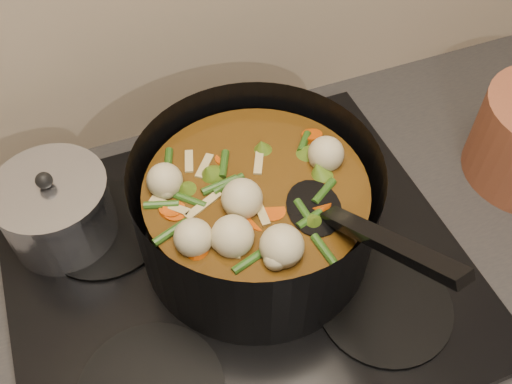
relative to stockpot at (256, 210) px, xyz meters
name	(u,v)px	position (x,y,z in m)	size (l,w,h in m)	color
stovetop	(238,268)	(-0.04, -0.03, -0.08)	(0.62, 0.54, 0.03)	black
stockpot	(256,210)	(0.00, 0.00, 0.00)	(0.33, 0.42, 0.24)	black
saucepan	(57,210)	(-0.25, 0.12, -0.02)	(0.16, 0.16, 0.13)	silver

